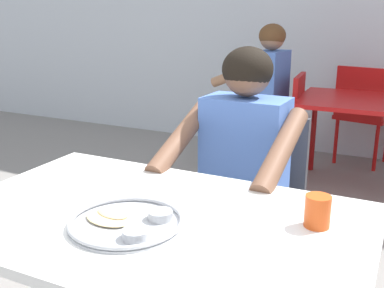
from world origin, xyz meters
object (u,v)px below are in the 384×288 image
Objects in this scene: drinking_cup at (318,210)px; chair_red_far at (362,109)px; table_foreground at (153,240)px; patron_background at (259,88)px; diner_foreground at (237,168)px; table_background_red at (362,111)px; chair_red_left at (282,120)px; thali_tray at (127,222)px; chair_foreground at (254,196)px.

chair_red_far reaches higher than drinking_cup.
patron_background reaches higher than table_foreground.
diner_foreground is at bearing -74.68° from patron_background.
patron_background is (-0.92, 2.32, -0.07)m from drinking_cup.
table_background_red is 0.60m from chair_red_left.
chair_red_far is (0.25, 3.11, -0.17)m from table_foreground.
drinking_cup is at bearing -49.17° from diner_foreground.
thali_tray is 3.22m from chair_red_far.
chair_red_left is (-0.30, 1.83, -0.22)m from diner_foreground.
table_background_red is at bearing 81.22° from diner_foreground.
table_foreground is 0.62m from diner_foreground.
drinking_cup is 0.07× the size of patron_background.
patron_background is (-0.21, 0.02, 0.24)m from chair_red_left.
chair_foreground reaches higher than table_foreground.
thali_tray is (-0.03, -0.08, 0.09)m from table_foreground.
table_background_red is at bearing 82.77° from table_foreground.
diner_foreground is at bearing -80.68° from chair_red_left.
drinking_cup is 2.32m from table_background_red.
chair_red_far is (0.21, 2.27, -0.00)m from chair_foreground.
thali_tray is at bearing -94.58° from diner_foreground.
table_foreground is 2.47m from table_background_red.
chair_foreground reaches higher than thali_tray.
table_foreground is at bearing -79.00° from patron_background.
table_foreground is 0.99× the size of patron_background.
chair_red_far is at bearing 84.99° from diner_foreground.
diner_foreground is at bearing -91.43° from chair_foreground.
chair_foreground is 0.94× the size of table_background_red.
chair_red_far is 1.00m from patron_background.
chair_red_left is at bearing 100.81° from chair_foreground.
patron_background reaches higher than drinking_cup.
diner_foreground is 1.36× the size of chair_red_far.
chair_red_left is at bearing 96.38° from table_foreground.
table_foreground is 1.31× the size of table_background_red.
patron_background reaches higher than table_background_red.
thali_tray reaches higher than table_foreground.
drinking_cup is 0.10× the size of chair_red_left.
chair_foreground is at bearing -79.19° from chair_red_left.
chair_red_far is at bearing 84.64° from chair_foreground.
table_background_red is at bearing 93.15° from drinking_cup.
diner_foreground reaches higher than drinking_cup.
table_foreground is 0.86m from chair_foreground.
diner_foreground is at bearing 87.46° from table_foreground.
chair_foreground is 1.01× the size of chair_red_left.
chair_foreground is at bearing 88.57° from diner_foreground.
drinking_cup is 0.10× the size of table_background_red.
thali_tray is at bearing -108.85° from table_foreground.
table_foreground is at bearing -94.52° from chair_red_far.
drinking_cup is at bearing 25.54° from thali_tray.
table_foreground is 3.12m from chair_red_far.
chair_foreground is at bearing 119.99° from drinking_cup.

